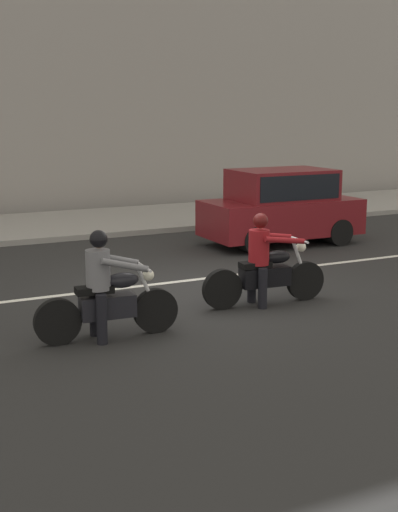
% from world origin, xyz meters
% --- Properties ---
extents(ground_plane, '(80.00, 80.00, 0.00)m').
position_xyz_m(ground_plane, '(0.00, 0.00, 0.00)').
color(ground_plane, '#242424').
extents(sidewalk_slab, '(40.00, 4.40, 0.14)m').
position_xyz_m(sidewalk_slab, '(0.00, 8.00, 0.07)').
color(sidewalk_slab, gray).
rests_on(sidewalk_slab, ground_plane).
extents(lane_marking_stripe, '(18.00, 0.14, 0.01)m').
position_xyz_m(lane_marking_stripe, '(-0.96, 0.90, 0.00)').
color(lane_marking_stripe, silver).
rests_on(lane_marking_stripe, ground_plane).
extents(motorcycle_with_rider_crimson, '(2.21, 0.70, 1.54)m').
position_xyz_m(motorcycle_with_rider_crimson, '(0.56, -1.12, 0.63)').
color(motorcycle_with_rider_crimson, black).
rests_on(motorcycle_with_rider_crimson, ground_plane).
extents(motorcycle_with_rider_gray, '(2.07, 0.70, 1.56)m').
position_xyz_m(motorcycle_with_rider_gray, '(-2.34, -1.66, 0.64)').
color(motorcycle_with_rider_gray, black).
rests_on(motorcycle_with_rider_gray, ground_plane).
extents(parked_hatchback_maroon, '(3.76, 1.76, 1.80)m').
position_xyz_m(parked_hatchback_maroon, '(3.67, 3.22, 0.93)').
color(parked_hatchback_maroon, maroon).
rests_on(parked_hatchback_maroon, ground_plane).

